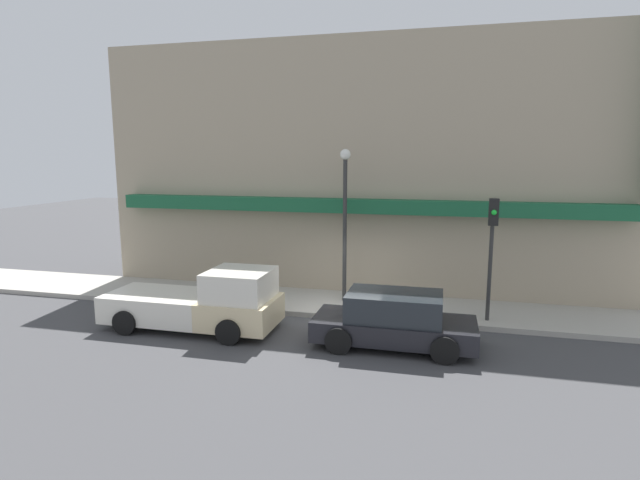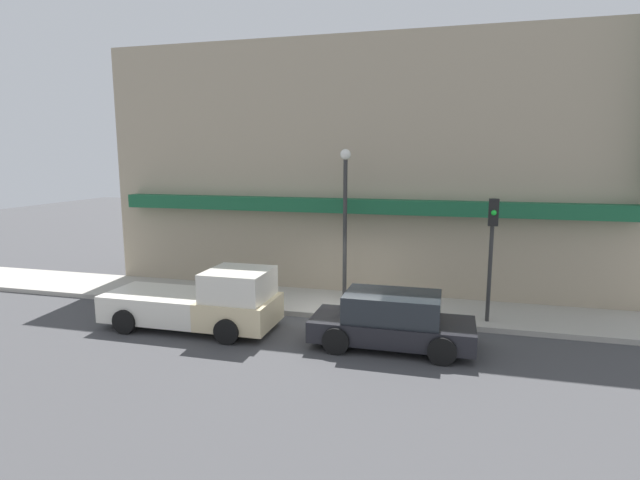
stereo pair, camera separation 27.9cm
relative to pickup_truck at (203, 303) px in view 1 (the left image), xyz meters
The scene contains 8 objects.
ground_plane 4.27m from the pickup_truck, 25.40° to the left, with size 80.00×80.00×0.00m, color #424244.
sidewalk 5.05m from the pickup_truck, 40.61° to the left, with size 36.00×2.90×0.17m.
building 8.22m from the pickup_truck, 58.35° to the left, with size 19.80×3.80×10.80m.
pickup_truck is the anchor object (origin of this frame).
parked_car 5.70m from the pickup_truck, ahead, with size 4.38×2.01×1.51m.
fire_hydrant 2.29m from the pickup_truck, 90.62° to the left, with size 0.21×0.21×0.59m.
street_lamp 5.68m from the pickup_truck, 43.69° to the left, with size 0.36×0.36×5.23m.
traffic_light 8.87m from the pickup_truck, 15.74° to the left, with size 0.28×0.42×3.77m.
Camera 1 is at (3.09, -14.95, 5.14)m, focal length 28.00 mm.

